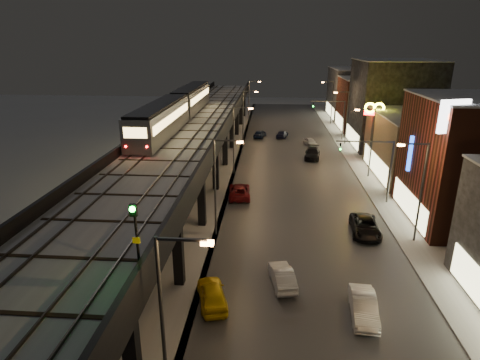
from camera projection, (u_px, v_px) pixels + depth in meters
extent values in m
plane|color=silver|center=(199.00, 331.00, 24.57)|extent=(220.00, 220.00, 0.00)
cube|color=#46474D|center=(294.00, 166.00, 57.01)|extent=(17.00, 120.00, 0.06)
cube|color=#9FA1A8|center=(365.00, 168.00, 56.27)|extent=(4.00, 120.00, 0.14)
cube|color=#9FA1A8|center=(200.00, 164.00, 57.98)|extent=(11.00, 120.00, 0.06)
cube|color=black|center=(195.00, 129.00, 53.27)|extent=(9.00, 100.00, 1.00)
cube|color=black|center=(132.00, 355.00, 19.16)|extent=(0.70, 0.70, 5.30)
cube|color=black|center=(49.00, 307.00, 18.61)|extent=(8.00, 0.60, 0.50)
cube|color=black|center=(78.00, 248.00, 29.12)|extent=(0.70, 0.70, 5.30)
cube|color=black|center=(178.00, 251.00, 28.58)|extent=(0.70, 0.70, 5.30)
cube|color=black|center=(124.00, 218.00, 28.03)|extent=(8.00, 0.60, 0.50)
cube|color=black|center=(126.00, 197.00, 38.54)|extent=(0.70, 0.70, 5.30)
cube|color=black|center=(202.00, 199.00, 38.01)|extent=(0.70, 0.70, 5.30)
cube|color=black|center=(162.00, 174.00, 37.46)|extent=(8.00, 0.60, 0.50)
cube|color=black|center=(154.00, 167.00, 47.97)|extent=(0.70, 0.70, 5.30)
cube|color=black|center=(216.00, 168.00, 47.43)|extent=(0.70, 0.70, 5.30)
cube|color=black|center=(184.00, 147.00, 46.88)|extent=(8.00, 0.60, 0.50)
cube|color=black|center=(174.00, 146.00, 57.39)|extent=(0.70, 0.70, 5.30)
cube|color=black|center=(225.00, 147.00, 56.86)|extent=(0.70, 0.70, 5.30)
cube|color=black|center=(199.00, 129.00, 56.31)|extent=(8.00, 0.60, 0.50)
cube|color=black|center=(188.00, 131.00, 66.82)|extent=(0.70, 0.70, 5.30)
cube|color=black|center=(232.00, 132.00, 66.28)|extent=(0.70, 0.70, 5.30)
cube|color=black|center=(209.00, 117.00, 65.73)|extent=(8.00, 0.60, 0.50)
cube|color=black|center=(198.00, 120.00, 76.24)|extent=(0.70, 0.70, 5.30)
cube|color=black|center=(237.00, 121.00, 75.71)|extent=(0.70, 0.70, 5.30)
cube|color=black|center=(217.00, 107.00, 75.16)|extent=(8.00, 0.60, 0.50)
cube|color=black|center=(206.00, 112.00, 85.66)|extent=(0.70, 0.70, 5.30)
cube|color=black|center=(241.00, 112.00, 85.13)|extent=(0.70, 0.70, 5.30)
cube|color=black|center=(223.00, 100.00, 84.58)|extent=(8.00, 0.60, 0.50)
cube|color=black|center=(213.00, 105.00, 95.09)|extent=(0.70, 0.70, 5.30)
cube|color=black|center=(244.00, 105.00, 94.56)|extent=(0.70, 0.70, 5.30)
cube|color=black|center=(228.00, 94.00, 94.01)|extent=(8.00, 0.60, 0.50)
cube|color=#B2B7C1|center=(194.00, 125.00, 53.08)|extent=(8.40, 100.00, 0.16)
cube|color=#332D28|center=(170.00, 123.00, 53.26)|extent=(0.08, 98.00, 0.16)
cube|color=#332D28|center=(181.00, 124.00, 53.16)|extent=(0.08, 98.00, 0.16)
cube|color=#332D28|center=(204.00, 124.00, 52.93)|extent=(0.08, 98.00, 0.16)
cube|color=#332D28|center=(215.00, 124.00, 52.83)|extent=(0.08, 98.00, 0.16)
cube|color=black|center=(105.00, 218.00, 24.77)|extent=(7.80, 0.24, 0.06)
cube|color=black|center=(169.00, 151.00, 39.85)|extent=(7.80, 0.24, 0.06)
cube|color=black|center=(197.00, 121.00, 54.93)|extent=(7.80, 0.24, 0.06)
cube|color=black|center=(213.00, 104.00, 70.01)|extent=(7.80, 0.24, 0.06)
cube|color=black|center=(224.00, 93.00, 85.09)|extent=(7.80, 0.24, 0.06)
cube|color=black|center=(227.00, 122.00, 52.61)|extent=(0.30, 100.00, 1.10)
cube|color=black|center=(162.00, 121.00, 53.24)|extent=(0.30, 100.00, 1.10)
cube|color=#FAF4AD|center=(409.00, 204.00, 39.72)|extent=(0.10, 9.60, 2.40)
cube|color=brown|center=(425.00, 147.00, 51.69)|extent=(12.00, 15.00, 8.00)
cube|color=#FAF4AD|center=(375.00, 163.00, 52.91)|extent=(0.10, 12.00, 2.40)
cube|color=#B2B7C1|center=(430.00, 115.00, 50.36)|extent=(12.20, 15.20, 0.16)
cube|color=black|center=(393.00, 105.00, 65.79)|extent=(12.00, 13.00, 14.00)
cube|color=#FAF4AD|center=(352.00, 136.00, 67.99)|extent=(0.10, 10.40, 2.40)
cube|color=#B2B7C1|center=(398.00, 60.00, 63.48)|extent=(12.20, 13.20, 0.16)
cube|color=maroon|center=(371.00, 105.00, 79.64)|extent=(12.00, 12.00, 10.00)
cube|color=#FAF4AD|center=(339.00, 121.00, 81.19)|extent=(0.10, 9.60, 2.40)
cube|color=#B2B7C1|center=(374.00, 78.00, 77.98)|extent=(12.20, 12.20, 0.16)
cube|color=#3F3F44|center=(358.00, 93.00, 92.67)|extent=(12.00, 16.00, 11.00)
cube|color=#FAF4AD|center=(330.00, 110.00, 94.38)|extent=(0.10, 12.80, 2.40)
cube|color=#B2B7C1|center=(360.00, 68.00, 90.85)|extent=(12.20, 16.20, 0.16)
cylinder|color=#38383A|center=(162.00, 324.00, 18.44)|extent=(0.18, 0.18, 9.00)
cube|color=#38383A|center=(181.00, 240.00, 16.92)|extent=(2.20, 0.12, 0.12)
cube|color=#FF9A4A|center=(207.00, 243.00, 16.88)|extent=(0.55, 0.28, 0.18)
cylinder|color=#38383A|center=(215.00, 189.00, 35.40)|extent=(0.18, 0.18, 9.00)
cube|color=#38383A|center=(227.00, 141.00, 33.89)|extent=(2.20, 0.12, 0.12)
cube|color=#FF9A4A|center=(240.00, 142.00, 33.85)|extent=(0.55, 0.28, 0.18)
cylinder|color=#38383A|center=(421.00, 194.00, 34.13)|extent=(0.18, 0.18, 9.00)
cube|color=#38383A|center=(415.00, 144.00, 32.77)|extent=(2.20, 0.12, 0.12)
cube|color=#FF9A4A|center=(401.00, 145.00, 32.89)|extent=(0.55, 0.28, 0.18)
cylinder|color=#38383A|center=(234.00, 141.00, 52.37)|extent=(0.18, 0.18, 9.00)
cube|color=#38383A|center=(242.00, 108.00, 50.85)|extent=(2.20, 0.12, 0.12)
cube|color=#FF9A4A|center=(251.00, 109.00, 50.81)|extent=(0.55, 0.28, 0.18)
cylinder|color=#38383A|center=(372.00, 144.00, 51.09)|extent=(0.18, 0.18, 9.00)
cube|color=#38383A|center=(366.00, 109.00, 49.74)|extent=(2.20, 0.12, 0.12)
cube|color=#FF9A4A|center=(357.00, 110.00, 49.85)|extent=(0.55, 0.28, 0.18)
cylinder|color=#38383A|center=(243.00, 117.00, 69.33)|extent=(0.18, 0.18, 9.00)
cube|color=#38383A|center=(250.00, 91.00, 67.82)|extent=(2.20, 0.12, 0.12)
cube|color=#FF9A4A|center=(256.00, 92.00, 67.78)|extent=(0.55, 0.28, 0.18)
cylinder|color=#38383A|center=(347.00, 118.00, 68.06)|extent=(0.18, 0.18, 9.00)
cube|color=#38383A|center=(342.00, 92.00, 66.70)|extent=(2.20, 0.12, 0.12)
cube|color=#FF9A4A|center=(336.00, 93.00, 66.82)|extent=(0.55, 0.28, 0.18)
cylinder|color=#38383A|center=(249.00, 102.00, 86.30)|extent=(0.18, 0.18, 9.00)
cube|color=#38383A|center=(254.00, 81.00, 84.78)|extent=(2.20, 0.12, 0.12)
cube|color=#FF9A4A|center=(259.00, 82.00, 84.74)|extent=(0.55, 0.28, 0.18)
cylinder|color=#38383A|center=(332.00, 103.00, 85.02)|extent=(0.18, 0.18, 9.00)
cube|color=#38383A|center=(328.00, 82.00, 83.66)|extent=(2.20, 0.12, 0.12)
cube|color=#FF9A4A|center=(323.00, 82.00, 83.78)|extent=(0.55, 0.28, 0.18)
cylinder|color=#38383A|center=(390.00, 173.00, 42.94)|extent=(0.20, 0.20, 7.00)
cube|color=#38383A|center=(365.00, 142.00, 42.04)|extent=(6.00, 0.12, 0.12)
imported|color=black|center=(340.00, 146.00, 42.39)|extent=(0.20, 0.16, 1.00)
sphere|color=#0CFF26|center=(340.00, 148.00, 42.33)|extent=(0.18, 0.18, 0.18)
cylinder|color=#38383A|center=(343.00, 121.00, 71.21)|extent=(0.20, 0.20, 7.00)
cube|color=#38383A|center=(328.00, 101.00, 70.32)|extent=(6.00, 0.12, 0.12)
imported|color=black|center=(313.00, 104.00, 70.66)|extent=(0.20, 0.16, 1.00)
sphere|color=#0CFF26|center=(313.00, 106.00, 70.60)|extent=(0.18, 0.18, 0.18)
cube|color=gray|center=(161.00, 121.00, 45.77)|extent=(2.95, 17.77, 3.35)
cube|color=black|center=(160.00, 105.00, 45.19)|extent=(2.64, 17.27, 0.25)
cube|color=#E9C068|center=(148.00, 116.00, 45.73)|extent=(0.05, 16.25, 0.91)
cube|color=#E9C068|center=(173.00, 117.00, 45.52)|extent=(0.05, 16.25, 0.91)
cube|color=gray|center=(192.00, 99.00, 63.37)|extent=(2.95, 17.77, 3.35)
cube|color=black|center=(191.00, 87.00, 62.78)|extent=(2.64, 17.27, 0.25)
cube|color=#E9C068|center=(182.00, 96.00, 63.33)|extent=(0.05, 16.25, 0.91)
cube|color=#E9C068|center=(201.00, 96.00, 63.11)|extent=(0.05, 16.25, 0.91)
cube|color=#E9C068|center=(135.00, 133.00, 37.22)|extent=(2.23, 0.05, 1.02)
sphere|color=#FF0C0C|center=(126.00, 146.00, 37.71)|extent=(0.20, 0.20, 0.20)
sphere|color=#FF0C0C|center=(147.00, 147.00, 37.56)|extent=(0.20, 0.20, 0.20)
cylinder|color=black|center=(137.00, 235.00, 18.79)|extent=(0.13, 0.13, 3.19)
cube|color=black|center=(133.00, 210.00, 18.24)|extent=(0.34, 0.19, 0.59)
sphere|color=#0CFF26|center=(132.00, 209.00, 18.10)|extent=(0.28, 0.28, 0.28)
cube|color=yellow|center=(136.00, 240.00, 18.77)|extent=(0.37, 0.04, 0.32)
imported|color=#E3B90C|center=(212.00, 294.00, 26.92)|extent=(2.87, 4.66, 1.48)
imported|color=silver|center=(282.00, 277.00, 29.07)|extent=(2.17, 4.31, 1.36)
imported|color=maroon|center=(239.00, 191.00, 45.54)|extent=(2.77, 5.30, 1.42)
imported|color=black|center=(282.00, 134.00, 73.90)|extent=(2.56, 4.56, 1.25)
imported|color=#0E1835|center=(260.00, 134.00, 73.99)|extent=(2.58, 4.46, 1.43)
imported|color=white|center=(364.00, 307.00, 25.65)|extent=(1.86, 4.46, 1.43)
imported|color=black|center=(365.00, 227.00, 36.75)|extent=(2.87, 5.50, 1.48)
imported|color=black|center=(312.00, 154.00, 60.65)|extent=(2.86, 5.57, 1.54)
imported|color=silver|center=(310.00, 142.00, 68.07)|extent=(2.60, 4.07, 1.29)
cylinder|color=#38383A|center=(371.00, 142.00, 55.49)|extent=(0.24, 0.24, 7.36)
cube|color=#FF0C0C|center=(374.00, 113.00, 54.20)|extent=(2.57, 0.25, 0.46)
torus|color=#FFF114|center=(370.00, 108.00, 54.00)|extent=(1.52, 0.66, 1.49)
torus|color=#FFF114|center=(379.00, 108.00, 53.92)|extent=(1.52, 0.66, 1.49)
cylinder|color=#38383A|center=(442.00, 184.00, 33.52)|extent=(0.28, 0.28, 11.01)
cube|color=white|center=(454.00, 116.00, 31.65)|extent=(2.64, 0.30, 2.64)
cone|color=#E44E24|center=(455.00, 117.00, 31.48)|extent=(1.87, 0.12, 1.87)
cylinder|color=#38383A|center=(411.00, 191.00, 40.73)|extent=(0.28, 0.28, 4.91)
cube|color=blue|center=(417.00, 154.00, 39.44)|extent=(1.57, 0.35, 3.53)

